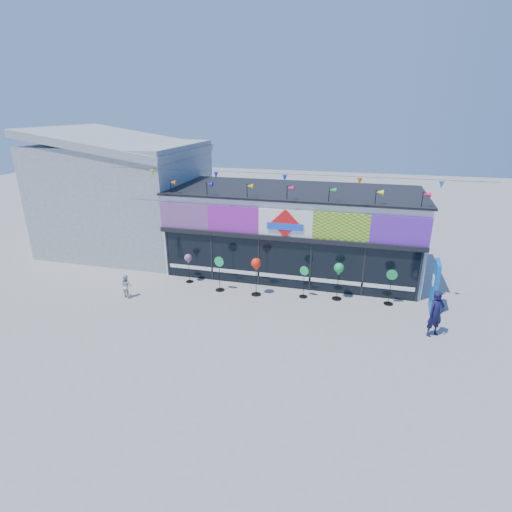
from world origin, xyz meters
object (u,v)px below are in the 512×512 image
(spinner_4, at_px, (339,270))
(adult_man, at_px, (436,314))
(spinner_1, at_px, (219,273))
(spinner_5, at_px, (390,286))
(child, at_px, (126,286))
(spinner_3, at_px, (304,281))
(spinner_2, at_px, (256,266))
(spinner_0, at_px, (188,260))
(blue_sign, at_px, (435,286))

(spinner_4, xyz_separation_m, adult_man, (3.60, -2.12, -0.46))
(spinner_1, relative_size, spinner_5, 1.04)
(child, bearing_deg, spinner_3, -145.27)
(spinner_2, distance_m, spinner_5, 5.73)
(spinner_4, distance_m, spinner_5, 2.23)
(spinner_5, height_order, adult_man, adult_man)
(spinner_1, distance_m, child, 4.10)
(spinner_1, relative_size, spinner_4, 0.97)
(spinner_0, relative_size, spinner_2, 0.82)
(spinner_0, xyz_separation_m, spinner_3, (5.51, -0.26, -0.37))
(spinner_3, bearing_deg, child, -165.67)
(spinner_5, xyz_separation_m, child, (-11.14, -2.15, -0.30))
(spinner_0, bearing_deg, spinner_2, -9.18)
(spinner_0, height_order, spinner_3, spinner_3)
(spinner_2, distance_m, spinner_4, 3.55)
(spinner_3, xyz_separation_m, spinner_5, (3.61, 0.23, 0.06))
(spinner_2, relative_size, spinner_3, 1.20)
(spinner_1, xyz_separation_m, spinner_2, (1.72, -0.04, 0.53))
(blue_sign, distance_m, spinner_3, 5.30)
(blue_sign, relative_size, spinner_0, 1.50)
(spinner_4, bearing_deg, blue_sign, -0.72)
(blue_sign, xyz_separation_m, spinner_3, (-5.29, -0.12, -0.30))
(spinner_0, xyz_separation_m, adult_man, (10.56, -2.21, -0.25))
(blue_sign, relative_size, spinner_3, 1.46)
(blue_sign, distance_m, spinner_0, 10.80)
(spinner_0, xyz_separation_m, spinner_5, (9.12, -0.03, -0.30))
(spinner_1, relative_size, spinner_2, 0.94)
(blue_sign, bearing_deg, spinner_1, -173.14)
(adult_man, height_order, child, adult_man)
(adult_man, relative_size, child, 1.67)
(spinner_4, height_order, spinner_5, spinner_4)
(spinner_0, bearing_deg, child, -132.79)
(spinner_5, bearing_deg, child, -169.09)
(child, bearing_deg, spinner_2, -143.05)
(spinner_1, bearing_deg, child, -156.09)
(spinner_4, bearing_deg, spinner_2, -172.44)
(blue_sign, relative_size, spinner_4, 1.26)
(spinner_2, relative_size, spinner_5, 1.11)
(spinner_0, height_order, spinner_1, spinner_1)
(spinner_0, xyz_separation_m, spinner_1, (1.72, -0.52, -0.27))
(blue_sign, distance_m, spinner_5, 1.69)
(spinner_2, distance_m, spinner_3, 2.18)
(spinner_3, distance_m, adult_man, 5.42)
(spinner_5, relative_size, adult_man, 0.89)
(blue_sign, distance_m, spinner_4, 3.85)
(spinner_0, relative_size, spinner_4, 0.84)
(spinner_3, bearing_deg, adult_man, -21.13)
(blue_sign, bearing_deg, spinner_3, -174.27)
(adult_man, bearing_deg, spinner_3, 125.12)
(spinner_4, height_order, adult_man, adult_man)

